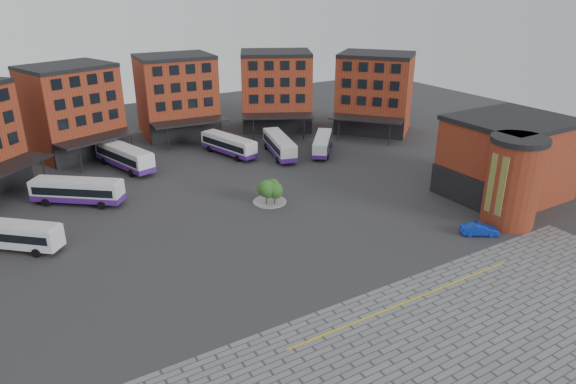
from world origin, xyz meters
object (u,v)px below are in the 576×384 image
bus_c (124,157)px  bus_d (229,145)px  bus_a (12,234)px  bus_e (279,145)px  blue_car (479,229)px  tree_island (271,190)px  bus_b (77,191)px  bus_f (322,144)px

bus_c → bus_d: 16.61m
bus_d → bus_a: bearing=-167.2°
bus_e → blue_car: bearing=-67.4°
tree_island → bus_c: 26.51m
bus_a → bus_b: bearing=-0.4°
bus_e → blue_car: 36.85m
tree_island → bus_f: tree_island is taller
bus_a → bus_e: 42.46m
bus_d → bus_f: (13.86, -7.08, -0.15)m
bus_e → blue_car: (4.96, -36.50, -1.11)m
bus_b → blue_car: size_ratio=2.63×
tree_island → bus_d: 21.54m
bus_e → bus_f: 7.31m
bus_b → bus_d: 26.59m
tree_island → bus_e: size_ratio=0.36×
bus_a → bus_f: (47.34, 10.47, -0.22)m
bus_f → blue_car: bus_f is taller
bus_a → blue_car: size_ratio=2.32×
bus_e → bus_f: (6.89, -2.43, -0.21)m
tree_island → bus_f: 22.68m
tree_island → bus_a: (-29.58, 3.63, -0.09)m
bus_b → bus_f: 39.12m
blue_car → bus_b: bearing=81.2°
bus_a → bus_e: (40.46, 12.91, -0.00)m
tree_island → bus_e: (10.87, 16.54, -0.09)m
bus_b → bus_e: 32.43m
tree_island → bus_d: size_ratio=0.38×
bus_d → blue_car: bearing=-88.6°
bus_c → blue_car: 51.80m
bus_a → bus_f: bus_a is taller
bus_a → bus_b: size_ratio=0.88×
bus_c → tree_island: bearing=-77.6°
bus_c → bus_e: bearing=-32.1°
bus_e → bus_c: bearing=178.7°
bus_a → bus_f: size_ratio=1.01×
bus_f → bus_c: bearing=-157.3°
bus_b → blue_car: bus_b is taller
bus_c → blue_car: bus_c is taller
bus_b → tree_island: bearing=-82.7°
bus_a → bus_c: 26.04m
blue_car → bus_d: bearing=48.7°
bus_b → bus_e: (32.21, 3.76, 0.00)m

